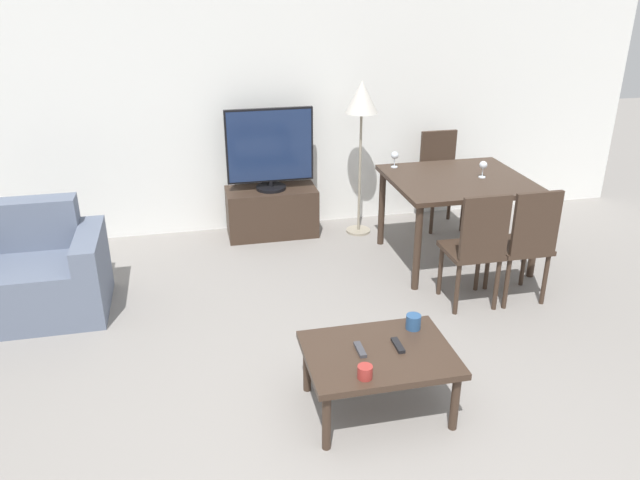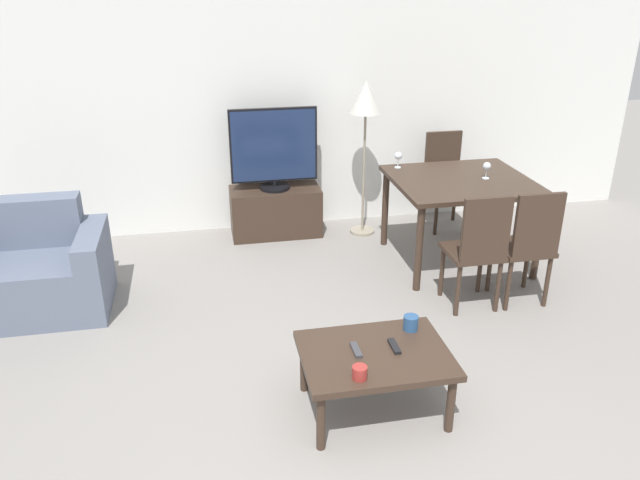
# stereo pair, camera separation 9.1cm
# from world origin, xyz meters

# --- Properties ---
(wall_back) EXTENTS (7.74, 0.06, 2.70)m
(wall_back) POSITION_xyz_m (0.00, 3.91, 1.35)
(wall_back) COLOR white
(wall_back) RESTS_ON ground_plane
(armchair) EXTENTS (1.06, 0.75, 0.83)m
(armchair) POSITION_xyz_m (-1.97, 2.53, 0.30)
(armchair) COLOR slate
(armchair) RESTS_ON ground_plane
(tv_stand) EXTENTS (0.87, 0.41, 0.47)m
(tv_stand) POSITION_xyz_m (0.01, 3.63, 0.24)
(tv_stand) COLOR #38281E
(tv_stand) RESTS_ON ground_plane
(tv) EXTENTS (0.83, 0.29, 0.78)m
(tv) POSITION_xyz_m (0.01, 3.63, 0.87)
(tv) COLOR black
(tv) RESTS_ON tv_stand
(coffee_table) EXTENTS (0.86, 0.64, 0.40)m
(coffee_table) POSITION_xyz_m (0.23, 0.85, 0.35)
(coffee_table) COLOR #38281E
(coffee_table) RESTS_ON ground_plane
(dining_table) EXTENTS (1.17, 1.06, 0.77)m
(dining_table) POSITION_xyz_m (1.51, 2.71, 0.68)
(dining_table) COLOR #38281E
(dining_table) RESTS_ON ground_plane
(dining_chair_near) EXTENTS (0.40, 0.40, 0.95)m
(dining_chair_near) POSITION_xyz_m (1.31, 1.87, 0.53)
(dining_chair_near) COLOR #38281E
(dining_chair_near) RESTS_ON ground_plane
(dining_chair_far) EXTENTS (0.40, 0.40, 0.95)m
(dining_chair_far) POSITION_xyz_m (1.72, 3.55, 0.53)
(dining_chair_far) COLOR #38281E
(dining_chair_far) RESTS_ON ground_plane
(dining_chair_near_right) EXTENTS (0.40, 0.40, 0.95)m
(dining_chair_near_right) POSITION_xyz_m (1.72, 1.87, 0.53)
(dining_chair_near_right) COLOR #38281E
(dining_chair_near_right) RESTS_ON ground_plane
(floor_lamp) EXTENTS (0.30, 0.30, 1.49)m
(floor_lamp) POSITION_xyz_m (0.86, 3.51, 1.27)
(floor_lamp) COLOR gray
(floor_lamp) RESTS_ON ground_plane
(remote_primary) EXTENTS (0.04, 0.15, 0.02)m
(remote_primary) POSITION_xyz_m (0.35, 0.87, 0.41)
(remote_primary) COLOR black
(remote_primary) RESTS_ON coffee_table
(remote_secondary) EXTENTS (0.04, 0.15, 0.02)m
(remote_secondary) POSITION_xyz_m (0.12, 0.88, 0.41)
(remote_secondary) COLOR #38383D
(remote_secondary) RESTS_ON coffee_table
(cup_white_near) EXTENTS (0.09, 0.09, 0.09)m
(cup_white_near) POSITION_xyz_m (0.51, 1.05, 0.45)
(cup_white_near) COLOR navy
(cup_white_near) RESTS_ON coffee_table
(cup_colored_far) EXTENTS (0.08, 0.08, 0.07)m
(cup_colored_far) POSITION_xyz_m (0.08, 0.63, 0.44)
(cup_colored_far) COLOR maroon
(cup_colored_far) RESTS_ON coffee_table
(wine_glass_left) EXTENTS (0.07, 0.07, 0.15)m
(wine_glass_left) POSITION_xyz_m (1.07, 3.12, 0.87)
(wine_glass_left) COLOR silver
(wine_glass_left) RESTS_ON dining_table
(wine_glass_center) EXTENTS (0.07, 0.07, 0.15)m
(wine_glass_center) POSITION_xyz_m (1.72, 2.68, 0.87)
(wine_glass_center) COLOR silver
(wine_glass_center) RESTS_ON dining_table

